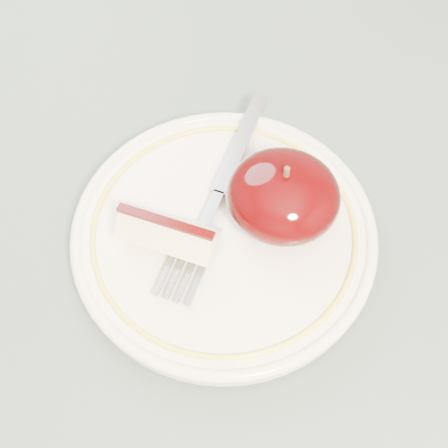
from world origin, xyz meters
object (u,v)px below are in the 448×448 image
(fork, at_px, (218,195))
(plate, at_px, (224,234))
(table, at_px, (186,348))
(apple_half, at_px, (283,196))

(fork, bearing_deg, plate, -150.78)
(table, height_order, plate, plate)
(table, xyz_separation_m, apple_half, (0.05, 0.08, 0.13))
(apple_half, height_order, fork, apple_half)
(table, bearing_deg, plate, 74.34)
(plate, height_order, apple_half, apple_half)
(table, relative_size, plate, 4.05)
(plate, relative_size, apple_half, 2.75)
(apple_half, distance_m, fork, 0.05)
(table, distance_m, apple_half, 0.16)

